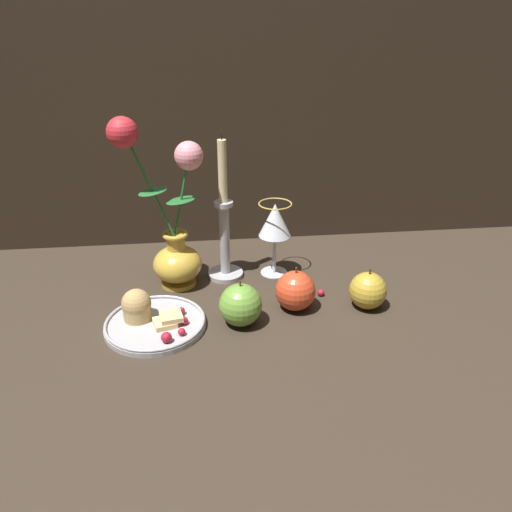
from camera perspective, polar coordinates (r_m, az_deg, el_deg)
ground_plane at (r=1.05m, az=-1.51°, el=-4.72°), size 2.40×2.40×0.00m
vase at (r=1.06m, az=-9.65°, el=2.82°), size 0.18×0.10×0.37m
plate_with_pastries at (r=0.97m, az=-11.96°, el=-6.98°), size 0.19×0.19×0.07m
wine_glass at (r=1.09m, az=2.17°, el=3.83°), size 0.07×0.07×0.17m
candlestick at (r=1.09m, az=-3.63°, el=2.58°), size 0.08×0.08×0.32m
apple_beside_vase at (r=1.00m, az=4.52°, el=-3.98°), size 0.08×0.08×0.09m
apple_near_glass at (r=0.95m, az=-1.78°, el=-5.61°), size 0.08×0.08×0.09m
apple_at_table_edge at (r=1.03m, az=12.66°, el=-3.87°), size 0.08×0.08×0.09m
berry_near_plate at (r=1.04m, az=-1.21°, el=-4.60°), size 0.02×0.02×0.02m
berry_front_center at (r=1.02m, az=0.01°, el=-5.34°), size 0.02×0.02×0.02m
berry_by_glass_stem at (r=1.06m, az=7.42°, el=-4.18°), size 0.01×0.01×0.01m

